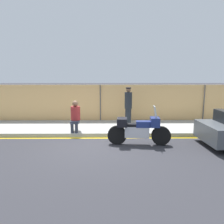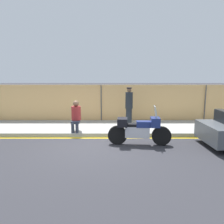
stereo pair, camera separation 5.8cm
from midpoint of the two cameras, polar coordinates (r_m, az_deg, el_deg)
The scene contains 7 objects.
ground_plane at distance 8.05m, azimuth -4.40°, elevation -8.94°, with size 120.00×120.00×0.00m, color #2D2D33.
sidewalk at distance 10.43m, azimuth -3.49°, elevation -4.11°, with size 40.86×2.69×0.17m.
curb_paint_stripe at distance 9.07m, azimuth -3.95°, elevation -6.77°, with size 40.86×0.18×0.01m.
storefront_fence at distance 11.66m, azimuth -3.18°, elevation 2.08°, with size 38.82×0.17×2.05m.
motorcycle at distance 8.12m, azimuth 6.74°, elevation -4.52°, with size 2.33×0.60×1.46m.
officer_standing at distance 10.62m, azimuth 4.11°, elevation 1.70°, with size 0.36×0.36×1.80m.
person_seated_on_curb at distance 9.51m, azimuth -9.74°, elevation -0.63°, with size 0.41×0.69×1.31m.
Camera 1 is at (0.51, -7.61, 2.58)m, focal length 35.00 mm.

